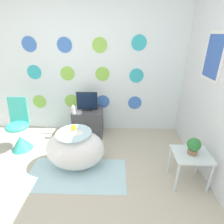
{
  "coord_description": "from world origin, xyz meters",
  "views": [
    {
      "loc": [
        0.61,
        -1.22,
        1.82
      ],
      "look_at": [
        0.54,
        0.95,
        0.84
      ],
      "focal_mm": 28.0,
      "sensor_mm": 36.0,
      "label": 1
    }
  ],
  "objects_px": {
    "chair": "(20,134)",
    "potted_plant_left": "(194,146)",
    "bathtub": "(75,149)",
    "tv": "(87,102)",
    "vase": "(73,110)"
  },
  "relations": [
    {
      "from": "chair",
      "to": "vase",
      "type": "height_order",
      "value": "chair"
    },
    {
      "from": "vase",
      "to": "potted_plant_left",
      "type": "relative_size",
      "value": 0.71
    },
    {
      "from": "bathtub",
      "to": "tv",
      "type": "bearing_deg",
      "value": 87.26
    },
    {
      "from": "vase",
      "to": "tv",
      "type": "bearing_deg",
      "value": 36.57
    },
    {
      "from": "bathtub",
      "to": "tv",
      "type": "relative_size",
      "value": 2.21
    },
    {
      "from": "chair",
      "to": "potted_plant_left",
      "type": "bearing_deg",
      "value": -14.6
    },
    {
      "from": "chair",
      "to": "potted_plant_left",
      "type": "relative_size",
      "value": 4.08
    },
    {
      "from": "bathtub",
      "to": "vase",
      "type": "xyz_separation_m",
      "value": [
        -0.18,
        0.74,
        0.29
      ]
    },
    {
      "from": "bathtub",
      "to": "tv",
      "type": "xyz_separation_m",
      "value": [
        0.04,
        0.91,
        0.38
      ]
    },
    {
      "from": "chair",
      "to": "tv",
      "type": "bearing_deg",
      "value": 25.25
    },
    {
      "from": "chair",
      "to": "tv",
      "type": "xyz_separation_m",
      "value": [
        1.07,
        0.51,
        0.39
      ]
    },
    {
      "from": "bathtub",
      "to": "potted_plant_left",
      "type": "bearing_deg",
      "value": -9.87
    },
    {
      "from": "vase",
      "to": "chair",
      "type": "bearing_deg",
      "value": -158.11
    },
    {
      "from": "chair",
      "to": "vase",
      "type": "distance_m",
      "value": 0.97
    },
    {
      "from": "bathtub",
      "to": "chair",
      "type": "height_order",
      "value": "chair"
    }
  ]
}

